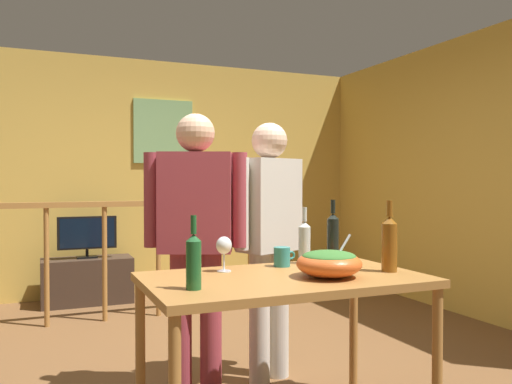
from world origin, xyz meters
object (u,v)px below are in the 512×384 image
wine_bottle_dark (333,238)px  mug_teal (282,257)px  flat_screen_tv (87,234)px  wine_bottle_clear (304,241)px  wine_bottle_green (194,260)px  person_standing_left (196,226)px  wine_bottle_amber (389,243)px  tv_console (87,281)px  salad_bowl (329,262)px  wine_glass (224,247)px  person_standing_right (269,228)px  framed_picture (163,132)px  stair_railing (132,243)px  serving_table (284,292)px

wine_bottle_dark → mug_teal: (-0.29, 0.05, -0.10)m
flat_screen_tv → wine_bottle_clear: size_ratio=1.83×
wine_bottle_dark → mug_teal: size_ratio=2.89×
wine_bottle_green → mug_teal: size_ratio=2.56×
flat_screen_tv → person_standing_left: bearing=-81.5°
person_standing_left → wine_bottle_dark: bearing=165.0°
flat_screen_tv → wine_bottle_amber: size_ratio=1.59×
tv_console → salad_bowl: salad_bowl is taller
wine_bottle_green → wine_bottle_clear: bearing=30.0°
salad_bowl → wine_glass: salad_bowl is taller
salad_bowl → wine_bottle_amber: bearing=2.6°
salad_bowl → tv_console: bearing=103.3°
wine_bottle_amber → mug_teal: 0.58m
wine_bottle_green → person_standing_left: person_standing_left is taller
tv_console → wine_bottle_clear: size_ratio=2.83×
flat_screen_tv → person_standing_right: person_standing_right is taller
wine_bottle_clear → person_standing_left: 0.66m
salad_bowl → wine_bottle_green: size_ratio=1.00×
tv_console → wine_bottle_amber: (1.19, -3.46, 0.72)m
wine_bottle_clear → person_standing_right: 0.41m
flat_screen_tv → wine_glass: wine_glass is taller
tv_console → mug_teal: size_ratio=7.18×
wine_bottle_clear → wine_bottle_green: bearing=-150.0°
framed_picture → wine_glass: (-0.47, -3.42, -0.90)m
tv_console → stair_railing: bearing=-67.3°
wine_glass → wine_bottle_dark: 0.64m
framed_picture → wine_bottle_amber: 3.87m
framed_picture → mug_teal: (-0.12, -3.39, -0.98)m
wine_bottle_dark → wine_bottle_clear: size_ratio=1.14×
framed_picture → wine_bottle_green: size_ratio=2.26×
flat_screen_tv → wine_bottle_amber: (1.19, -3.43, 0.22)m
tv_console → wine_bottle_dark: (1.04, -3.15, 0.72)m
framed_picture → salad_bowl: size_ratio=2.27×
wine_bottle_dark → person_standing_left: bearing=142.1°
stair_railing → wine_bottle_clear: (0.58, -2.27, 0.23)m
salad_bowl → wine_bottle_clear: bearing=77.9°
serving_table → wine_bottle_green: wine_bottle_green is taller
flat_screen_tv → wine_bottle_clear: 3.17m
person_standing_right → flat_screen_tv: bearing=-94.4°
serving_table → wine_bottle_amber: 0.61m
wine_bottle_dark → mug_teal: bearing=170.4°
salad_bowl → wine_bottle_green: wine_bottle_green is taller
wine_bottle_amber → tv_console: bearing=108.9°
salad_bowl → wine_glass: size_ratio=1.76×
wine_glass → framed_picture: bearing=82.2°
wine_glass → wine_bottle_clear: bearing=8.7°
framed_picture → stair_railing: (-0.54, -1.07, -1.13)m
wine_bottle_green → person_standing_left: 0.90m
wine_bottle_amber → mug_teal: wine_bottle_amber is taller
wine_glass → mug_teal: size_ratio=1.45×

